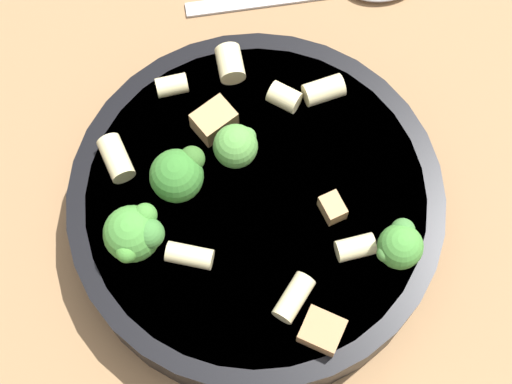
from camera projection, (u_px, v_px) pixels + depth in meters
ground_plane at (256, 218)px, 0.59m from camera, size 2.00×2.00×0.00m
pasta_bowl at (256, 207)px, 0.57m from camera, size 0.25×0.25×0.04m
broccoli_floret_0 at (179, 175)px, 0.53m from camera, size 0.03×0.04×0.04m
broccoli_floret_1 at (400, 245)px, 0.52m from camera, size 0.03×0.03×0.04m
broccoli_floret_2 at (236, 146)px, 0.54m from camera, size 0.03×0.03×0.04m
broccoli_floret_3 at (135, 234)px, 0.52m from camera, size 0.04×0.04×0.04m
rigatoni_0 at (284, 97)px, 0.57m from camera, size 0.02×0.03×0.02m
rigatoni_1 at (230, 63)px, 0.58m from camera, size 0.02×0.02×0.02m
rigatoni_2 at (324, 90)px, 0.57m from camera, size 0.02×0.03×0.02m
rigatoni_3 at (116, 158)px, 0.56m from camera, size 0.03×0.02×0.02m
rigatoni_4 at (172, 85)px, 0.58m from camera, size 0.01×0.02×0.01m
rigatoni_5 at (190, 255)px, 0.53m from camera, size 0.02×0.03×0.01m
rigatoni_6 at (294, 298)px, 0.52m from camera, size 0.03×0.03×0.01m
rigatoni_7 at (355, 247)px, 0.53m from camera, size 0.02×0.02×0.01m
chicken_chunk_0 at (332, 208)px, 0.54m from camera, size 0.02×0.02×0.01m
chicken_chunk_1 at (322, 331)px, 0.52m from camera, size 0.03×0.03×0.01m
chicken_chunk_2 at (214, 121)px, 0.56m from camera, size 0.03×0.03×0.02m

